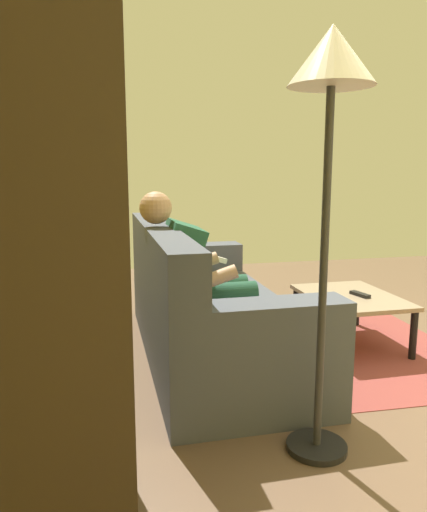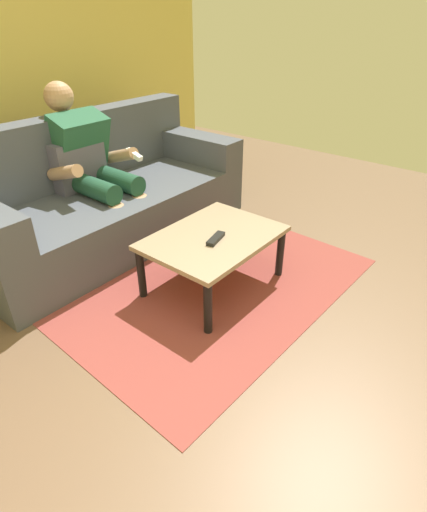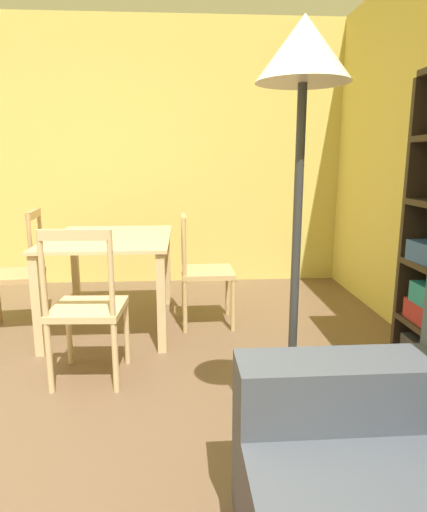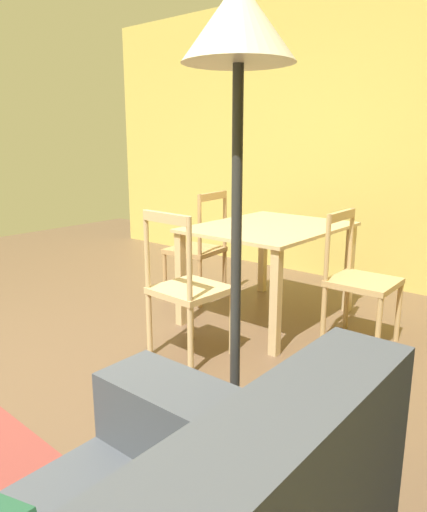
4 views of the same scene
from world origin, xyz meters
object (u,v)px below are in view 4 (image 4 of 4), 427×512
dining_table (269,240)px  floor_lamp (238,80)px  dining_chair_facing_couch (187,289)px  dining_chair_by_doorway (198,249)px  dining_chair_near_wall (359,280)px

dining_table → floor_lamp: size_ratio=0.64×
dining_chair_facing_couch → dining_chair_by_doorway: bearing=-141.6°
dining_table → dining_chair_facing_couch: bearing=-0.1°
dining_chair_facing_couch → floor_lamp: size_ratio=0.52×
dining_table → dining_chair_by_doorway: dining_chair_by_doorway is taller
dining_chair_near_wall → floor_lamp: bearing=9.5°
dining_chair_near_wall → floor_lamp: 2.13m
dining_chair_near_wall → dining_chair_facing_couch: bearing=-38.7°
dining_chair_facing_couch → dining_chair_by_doorway: size_ratio=1.01×
dining_chair_facing_couch → floor_lamp: 1.74m
dining_chair_facing_couch → dining_chair_by_doorway: (-0.93, -0.74, -0.01)m
dining_table → floor_lamp: (1.79, 1.04, 0.93)m
dining_chair_near_wall → dining_chair_facing_couch: 1.19m
dining_table → dining_chair_near_wall: 0.76m
dining_table → floor_lamp: floor_lamp is taller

